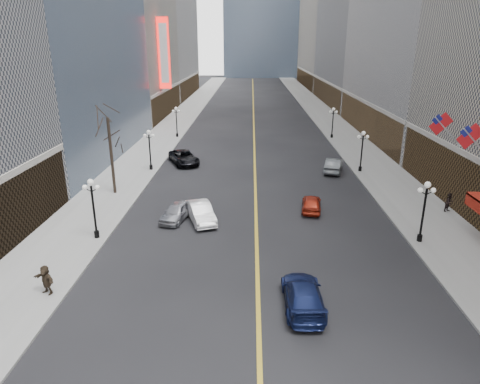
# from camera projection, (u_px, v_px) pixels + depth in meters

# --- Properties ---
(sidewalk_east) EXTENTS (6.00, 230.00, 0.15)m
(sidewalk_east) POSITION_uv_depth(u_px,v_px,m) (341.00, 133.00, 68.73)
(sidewalk_east) COLOR gray
(sidewalk_east) RESTS_ON ground
(sidewalk_west) EXTENTS (6.00, 230.00, 0.15)m
(sidewalk_west) POSITION_uv_depth(u_px,v_px,m) (168.00, 132.00, 69.42)
(sidewalk_west) COLOR gray
(sidewalk_west) RESTS_ON ground
(lane_line) EXTENTS (0.25, 200.00, 0.02)m
(lane_line) POSITION_uv_depth(u_px,v_px,m) (254.00, 122.00, 78.54)
(lane_line) COLOR gold
(lane_line) RESTS_ON ground
(streetlamp_east_1) EXTENTS (1.26, 0.44, 4.52)m
(streetlamp_east_1) POSITION_uv_depth(u_px,v_px,m) (424.00, 206.00, 30.10)
(streetlamp_east_1) COLOR black
(streetlamp_east_1) RESTS_ON sidewalk_east
(streetlamp_east_2) EXTENTS (1.26, 0.44, 4.52)m
(streetlamp_east_2) POSITION_uv_depth(u_px,v_px,m) (362.00, 147.00, 47.09)
(streetlamp_east_2) COLOR black
(streetlamp_east_2) RESTS_ON sidewalk_east
(streetlamp_east_3) EXTENTS (1.26, 0.44, 4.52)m
(streetlamp_east_3) POSITION_uv_depth(u_px,v_px,m) (333.00, 119.00, 64.08)
(streetlamp_east_3) COLOR black
(streetlamp_east_3) RESTS_ON sidewalk_east
(streetlamp_west_1) EXTENTS (1.26, 0.44, 4.52)m
(streetlamp_west_1) POSITION_uv_depth(u_px,v_px,m) (93.00, 202.00, 30.68)
(streetlamp_west_1) COLOR black
(streetlamp_west_1) RESTS_ON sidewalk_west
(streetlamp_west_2) EXTENTS (1.26, 0.44, 4.52)m
(streetlamp_west_2) POSITION_uv_depth(u_px,v_px,m) (150.00, 146.00, 47.67)
(streetlamp_west_2) COLOR black
(streetlamp_west_2) RESTS_ON sidewalk_west
(streetlamp_west_3) EXTENTS (1.26, 0.44, 4.52)m
(streetlamp_west_3) POSITION_uv_depth(u_px,v_px,m) (176.00, 119.00, 64.66)
(streetlamp_west_3) COLOR black
(streetlamp_west_3) RESTS_ON sidewalk_west
(flag_4) EXTENTS (2.87, 0.12, 2.87)m
(flag_4) POSITION_uv_depth(u_px,v_px,m) (472.00, 139.00, 30.46)
(flag_4) COLOR #B2B2B7
(flag_4) RESTS_ON ground
(flag_5) EXTENTS (2.87, 0.12, 2.87)m
(flag_5) POSITION_uv_depth(u_px,v_px,m) (443.00, 126.00, 35.18)
(flag_5) COLOR #B2B2B7
(flag_5) RESTS_ON ground
(theatre_marquee) EXTENTS (2.00, 0.55, 12.00)m
(theatre_marquee) POSITION_uv_depth(u_px,v_px,m) (164.00, 53.00, 74.98)
(theatre_marquee) COLOR red
(theatre_marquee) RESTS_ON ground
(tree_west_far) EXTENTS (3.60, 3.60, 7.92)m
(tree_west_far) POSITION_uv_depth(u_px,v_px,m) (109.00, 130.00, 39.06)
(tree_west_far) COLOR #2D231C
(tree_west_far) RESTS_ON sidewalk_west
(car_nb_near) EXTENTS (2.63, 4.41, 1.41)m
(car_nb_near) POSITION_uv_depth(u_px,v_px,m) (176.00, 212.00, 34.87)
(car_nb_near) COLOR #A7A8AE
(car_nb_near) RESTS_ON ground
(car_nb_mid) EXTENTS (3.13, 4.95, 1.54)m
(car_nb_mid) POSITION_uv_depth(u_px,v_px,m) (201.00, 212.00, 34.58)
(car_nb_mid) COLOR white
(car_nb_mid) RESTS_ON ground
(car_nb_far) EXTENTS (4.76, 6.32, 1.59)m
(car_nb_far) POSITION_uv_depth(u_px,v_px,m) (184.00, 157.00, 51.09)
(car_nb_far) COLOR black
(car_nb_far) RESTS_ON ground
(car_sb_near) EXTENTS (2.16, 5.18, 1.50)m
(car_sb_near) POSITION_uv_depth(u_px,v_px,m) (303.00, 295.00, 23.29)
(car_sb_near) COLOR #141E4B
(car_sb_near) RESTS_ON ground
(car_sb_mid) EXTENTS (2.15, 4.18, 1.36)m
(car_sb_mid) POSITION_uv_depth(u_px,v_px,m) (312.00, 203.00, 36.82)
(car_sb_mid) COLOR #9B2310
(car_sb_mid) RESTS_ON ground
(car_sb_far) EXTENTS (2.93, 5.07, 1.58)m
(car_sb_far) POSITION_uv_depth(u_px,v_px,m) (334.00, 165.00, 47.89)
(car_sb_far) COLOR #4C5054
(car_sb_far) RESTS_ON ground
(ped_east_walk) EXTENTS (0.90, 0.78, 1.62)m
(ped_east_walk) POSITION_uv_depth(u_px,v_px,m) (449.00, 202.00, 36.21)
(ped_east_walk) COLOR black
(ped_east_walk) RESTS_ON sidewalk_east
(ped_west_far) EXTENTS (1.64, 1.19, 1.75)m
(ped_west_far) POSITION_uv_depth(u_px,v_px,m) (46.00, 280.00, 24.28)
(ped_west_far) COLOR #32271C
(ped_west_far) RESTS_ON sidewalk_west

